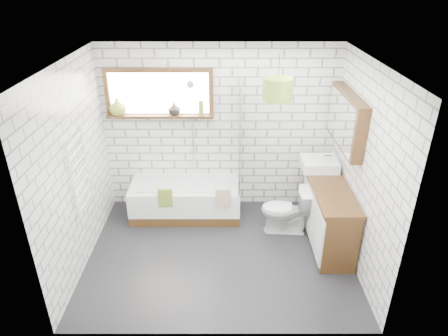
{
  "coord_description": "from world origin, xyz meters",
  "views": [
    {
      "loc": [
        0.06,
        -4.21,
        3.39
      ],
      "look_at": [
        0.06,
        0.25,
        1.14
      ],
      "focal_mm": 32.0,
      "sensor_mm": 36.0,
      "label": 1
    }
  ],
  "objects_px": {
    "bathtub": "(186,199)",
    "pendant": "(278,89)",
    "vanity": "(328,213)",
    "basin": "(319,164)",
    "toilet": "(286,210)"
  },
  "relations": [
    {
      "from": "bathtub",
      "to": "pendant",
      "type": "xyz_separation_m",
      "value": [
        1.21,
        -0.51,
        1.84
      ]
    },
    {
      "from": "bathtub",
      "to": "pendant",
      "type": "relative_size",
      "value": 4.48
    },
    {
      "from": "vanity",
      "to": "bathtub",
      "type": "bearing_deg",
      "value": 162.59
    },
    {
      "from": "vanity",
      "to": "basin",
      "type": "relative_size",
      "value": 2.99
    },
    {
      "from": "bathtub",
      "to": "basin",
      "type": "xyz_separation_m",
      "value": [
        1.92,
        -0.12,
        0.65
      ]
    },
    {
      "from": "vanity",
      "to": "toilet",
      "type": "bearing_deg",
      "value": 161.16
    },
    {
      "from": "basin",
      "to": "toilet",
      "type": "bearing_deg",
      "value": -146.45
    },
    {
      "from": "bathtub",
      "to": "basin",
      "type": "height_order",
      "value": "basin"
    },
    {
      "from": "vanity",
      "to": "toilet",
      "type": "xyz_separation_m",
      "value": [
        -0.54,
        0.18,
        -0.08
      ]
    },
    {
      "from": "pendant",
      "to": "vanity",
      "type": "bearing_deg",
      "value": -8.05
    },
    {
      "from": "bathtub",
      "to": "basin",
      "type": "distance_m",
      "value": 2.03
    },
    {
      "from": "toilet",
      "to": "pendant",
      "type": "height_order",
      "value": "pendant"
    },
    {
      "from": "basin",
      "to": "pendant",
      "type": "bearing_deg",
      "value": -150.88
    },
    {
      "from": "bathtub",
      "to": "toilet",
      "type": "relative_size",
      "value": 2.33
    },
    {
      "from": "basin",
      "to": "bathtub",
      "type": "bearing_deg",
      "value": 176.41
    }
  ]
}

